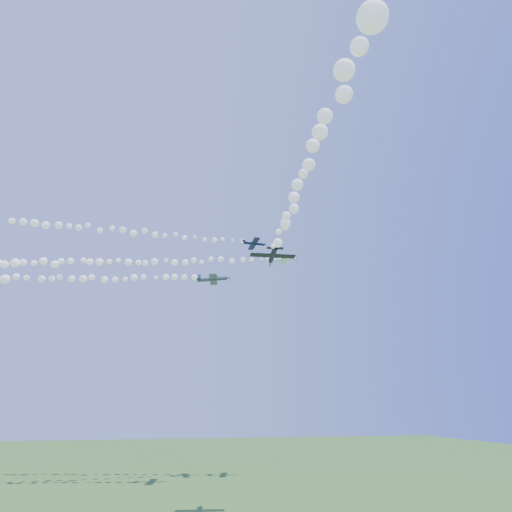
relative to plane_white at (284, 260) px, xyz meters
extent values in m
plane|color=#2C5720|center=(-14.99, 1.64, -48.02)|extent=(260.00, 260.00, 0.00)
cylinder|color=white|center=(-0.21, 0.05, -0.02)|extent=(5.93, 2.27, 1.16)
cone|color=white|center=(2.89, -0.66, 0.17)|extent=(0.90, 0.94, 0.82)
cone|color=#B51427|center=(3.31, -0.76, 0.19)|extent=(0.37, 0.34, 0.29)
cube|color=black|center=(3.20, -0.73, 0.18)|extent=(0.19, 0.17, 1.86)
cube|color=white|center=(0.03, 0.00, -0.12)|extent=(3.04, 7.39, 0.42)
cube|color=white|center=(-2.79, 0.63, -0.12)|extent=(1.38, 2.67, 0.20)
cube|color=#B51427|center=(-2.90, 0.64, 0.41)|extent=(1.00, 0.31, 1.23)
sphere|color=black|center=(0.58, -0.14, 0.40)|extent=(0.89, 0.85, 0.76)
cylinder|color=#0D123B|center=(-7.58, 0.13, 3.67)|extent=(5.57, 1.57, 0.80)
cone|color=#0D123B|center=(-4.60, 0.31, 3.66)|extent=(0.75, 0.82, 0.74)
cone|color=white|center=(-4.19, 0.33, 3.65)|extent=(0.31, 0.29, 0.26)
cube|color=black|center=(-4.30, 0.33, 3.65)|extent=(0.05, 0.28, 1.75)
cube|color=#0D123B|center=(-7.35, 0.14, 3.56)|extent=(1.78, 6.85, 0.74)
cube|color=#0D123B|center=(-10.06, -0.01, 3.73)|extent=(0.92, 2.43, 0.29)
cube|color=white|center=(-10.13, 0.03, 4.24)|extent=(0.88, 0.23, 1.11)
sphere|color=black|center=(-6.80, 0.21, 4.02)|extent=(0.70, 0.75, 0.72)
cylinder|color=#3C4457|center=(-17.60, -4.51, -7.30)|extent=(6.44, 1.75, 1.48)
cone|color=#3C4457|center=(-14.23, -5.03, -6.98)|extent=(0.92, 0.95, 0.91)
cone|color=navy|center=(-13.77, -5.11, -6.93)|extent=(0.38, 0.34, 0.32)
cube|color=black|center=(-13.89, -5.09, -6.94)|extent=(0.26, 0.21, 2.00)
cube|color=#3C4457|center=(-17.33, -4.56, -7.40)|extent=(2.77, 7.94, 0.42)
cube|color=#3C4457|center=(-20.40, -4.08, -7.52)|extent=(1.31, 2.84, 0.21)
cube|color=navy|center=(-20.54, -4.05, -6.95)|extent=(1.11, 0.28, 1.35)
sphere|color=black|center=(-16.76, -4.64, -6.82)|extent=(0.93, 0.89, 0.84)
cylinder|color=black|center=(-10.75, -31.68, -10.60)|extent=(1.57, 5.96, 0.95)
cone|color=black|center=(-10.39, -28.51, -10.67)|extent=(0.87, 0.80, 0.80)
cone|color=gold|center=(-10.34, -28.07, -10.68)|extent=(0.31, 0.33, 0.28)
cube|color=black|center=(-10.36, -28.19, -10.68)|extent=(0.18, 0.10, 1.87)
cube|color=black|center=(-10.72, -31.44, -10.73)|extent=(7.38, 2.28, 0.29)
cube|color=black|center=(-11.04, -34.31, -10.50)|extent=(2.63, 1.12, 0.14)
cube|color=gold|center=(-11.04, -34.38, -9.96)|extent=(0.21, 0.96, 1.20)
sphere|color=black|center=(-10.65, -30.84, -10.25)|extent=(0.79, 0.79, 0.73)
camera|label=1|loc=(-26.74, -94.28, -33.73)|focal=30.00mm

